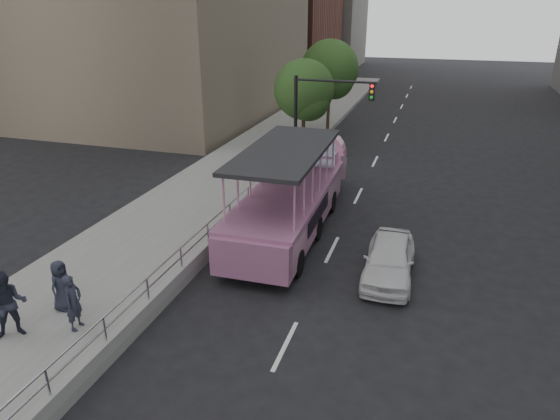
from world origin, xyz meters
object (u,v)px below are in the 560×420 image
object	(u,v)px
pedestrian_far	(61,285)
street_tree_far	(331,72)
car	(389,259)
pedestrian_near	(74,302)
traffic_signal	(318,110)
street_tree_near	(305,92)
pedestrian_mid	(8,305)
duck_boat	(295,193)
parking_sign	(288,156)

from	to	relation	value
pedestrian_far	street_tree_far	bearing A→B (deg)	-2.34
car	pedestrian_near	size ratio (longest dim) A/B	2.46
traffic_signal	street_tree_far	size ratio (longest dim) A/B	0.81
street_tree_near	pedestrian_mid	bearing A→B (deg)	-97.40
duck_boat	street_tree_far	size ratio (longest dim) A/B	1.71
car	pedestrian_near	xyz separation A→B (m)	(-7.77, -5.92, 0.43)
pedestrian_mid	parking_sign	distance (m)	14.55
parking_sign	pedestrian_mid	bearing A→B (deg)	-103.33
parking_sign	duck_boat	bearing A→B (deg)	-69.22
parking_sign	car	bearing A→B (deg)	-52.13
pedestrian_near	pedestrian_mid	xyz separation A→B (m)	(-1.36, -0.80, 0.15)
street_tree_near	parking_sign	bearing A→B (deg)	-82.82
pedestrian_far	street_tree_far	world-z (taller)	street_tree_far
duck_boat	car	bearing A→B (deg)	-38.29
duck_boat	pedestrian_mid	xyz separation A→B (m)	(-4.91, -10.06, -0.10)
pedestrian_near	parking_sign	bearing A→B (deg)	-13.16
pedestrian_far	parking_sign	distance (m)	13.02
pedestrian_near	street_tree_near	world-z (taller)	street_tree_near
pedestrian_near	pedestrian_far	world-z (taller)	pedestrian_near
car	pedestrian_far	distance (m)	10.20
pedestrian_mid	traffic_signal	bearing A→B (deg)	37.00
duck_boat	traffic_signal	distance (m)	6.97
pedestrian_near	street_tree_near	distance (m)	19.50
street_tree_near	pedestrian_near	bearing A→B (deg)	-93.70
pedestrian_far	traffic_signal	xyz separation A→B (m)	(3.83, 15.16, 2.43)
car	traffic_signal	world-z (taller)	traffic_signal
parking_sign	traffic_signal	distance (m)	3.20
street_tree_near	duck_boat	bearing A→B (deg)	-77.07
car	street_tree_far	distance (m)	20.68
duck_boat	traffic_signal	size ratio (longest dim) A/B	2.12
duck_boat	pedestrian_mid	world-z (taller)	duck_boat
traffic_signal	street_tree_far	distance (m)	9.57
pedestrian_mid	traffic_signal	distance (m)	17.32
duck_boat	street_tree_far	distance (m)	16.43
pedestrian_near	street_tree_near	xyz separation A→B (m)	(1.24, 19.28, 2.71)
pedestrian_near	pedestrian_far	size ratio (longest dim) A/B	1.05
street_tree_near	street_tree_far	distance (m)	6.02
traffic_signal	street_tree_near	xyz separation A→B (m)	(-1.60, 3.43, 0.32)
traffic_signal	street_tree_far	bearing A→B (deg)	98.43
car	street_tree_far	world-z (taller)	street_tree_far
pedestrian_near	parking_sign	distance (m)	13.51
pedestrian_near	pedestrian_mid	size ratio (longest dim) A/B	0.85
duck_boat	parking_sign	world-z (taller)	duck_boat
car	pedestrian_far	world-z (taller)	pedestrian_far
pedestrian_near	street_tree_far	distance (m)	25.52
parking_sign	street_tree_near	bearing A→B (deg)	97.18
pedestrian_mid	pedestrian_far	world-z (taller)	pedestrian_mid
pedestrian_far	street_tree_far	size ratio (longest dim) A/B	0.24
pedestrian_mid	street_tree_near	size ratio (longest dim) A/B	0.33
pedestrian_mid	street_tree_far	size ratio (longest dim) A/B	0.30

